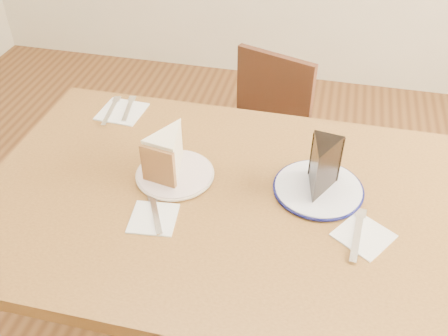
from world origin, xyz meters
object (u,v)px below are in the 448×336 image
chair_far (257,144)px  plate_navy (318,189)px  table (220,224)px  chocolate_cake (321,170)px  plate_cream (175,174)px  carrot_cake (171,152)px

chair_far → plate_navy: size_ratio=3.49×
table → chocolate_cake: 0.30m
plate_navy → table: bearing=-162.4°
chocolate_cake → table: bearing=24.3°
chair_far → plate_cream: bearing=98.5°
chair_far → carrot_cake: 0.73m
plate_navy → chocolate_cake: bearing=-98.7°
table → carrot_cake: 0.23m
plate_cream → plate_navy: bearing=4.4°
chair_far → plate_navy: 0.73m
chair_far → plate_cream: plate_cream is taller
carrot_cake → chocolate_cake: 0.38m
table → plate_cream: bearing=160.5°
carrot_cake → chocolate_cake: (0.38, -0.00, 0.01)m
plate_cream → chocolate_cake: 0.37m
plate_cream → chocolate_cake: chocolate_cake is taller
chair_far → plate_navy: (0.25, -0.59, 0.34)m
carrot_cake → plate_cream: bearing=-44.5°
table → chocolate_cake: chocolate_cake is taller
chair_far → chocolate_cake: 0.77m
chair_far → carrot_cake: (-0.13, -0.60, 0.39)m
plate_cream → chair_far: bearing=79.3°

